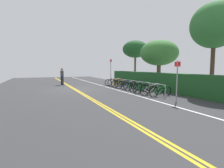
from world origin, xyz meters
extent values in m
cube|color=#353538|center=(0.00, 0.00, -0.03)|extent=(37.15, 12.94, 0.05)
cube|color=gold|center=(0.00, -0.08, 0.00)|extent=(33.43, 0.10, 0.00)
cube|color=gold|center=(0.00, 0.08, 0.00)|extent=(33.43, 0.10, 0.00)
cube|color=white|center=(0.00, 2.95, 0.00)|extent=(33.43, 0.12, 0.00)
cylinder|color=#9EA0A5|center=(-1.36, 3.96, 0.37)|extent=(0.05, 0.05, 0.74)
cylinder|color=#9EA0A5|center=(0.23, 3.96, 0.37)|extent=(0.05, 0.05, 0.74)
cylinder|color=#9EA0A5|center=(1.82, 3.96, 0.37)|extent=(0.05, 0.05, 0.74)
cylinder|color=#9EA0A5|center=(3.40, 3.96, 0.37)|extent=(0.05, 0.05, 0.74)
cylinder|color=#9EA0A5|center=(4.99, 3.96, 0.37)|extent=(0.05, 0.05, 0.74)
cylinder|color=#9EA0A5|center=(6.58, 3.96, 0.37)|extent=(0.05, 0.05, 0.74)
cylinder|color=#9EA0A5|center=(2.61, 3.96, 0.74)|extent=(7.93, 0.04, 0.04)
torus|color=black|center=(-0.67, 4.39, 0.30)|extent=(0.26, 0.64, 0.66)
torus|color=black|center=(-0.97, 3.46, 0.30)|extent=(0.26, 0.64, 0.66)
cylinder|color=white|center=(-0.78, 4.04, 0.38)|extent=(0.21, 0.54, 0.45)
cylinder|color=white|center=(-0.80, 3.98, 0.57)|extent=(0.24, 0.64, 0.07)
cylinder|color=white|center=(-0.88, 3.73, 0.36)|extent=(0.08, 0.16, 0.40)
cylinder|color=white|center=(-0.91, 3.62, 0.23)|extent=(0.14, 0.35, 0.17)
cylinder|color=white|center=(-0.93, 3.56, 0.43)|extent=(0.11, 0.24, 0.28)
cylinder|color=white|center=(-0.68, 4.34, 0.44)|extent=(0.07, 0.14, 0.30)
cube|color=black|center=(-0.90, 3.67, 0.59)|extent=(0.14, 0.21, 0.05)
cylinder|color=white|center=(-0.70, 4.30, 0.64)|extent=(0.45, 0.17, 0.03)
torus|color=black|center=(-0.09, 4.38, 0.35)|extent=(0.11, 0.76, 0.75)
torus|color=black|center=(-0.01, 3.39, 0.35)|extent=(0.11, 0.76, 0.75)
cylinder|color=orange|center=(-0.06, 4.01, 0.44)|extent=(0.08, 0.57, 0.51)
cylinder|color=orange|center=(-0.05, 3.94, 0.66)|extent=(0.09, 0.68, 0.07)
cylinder|color=orange|center=(-0.03, 3.67, 0.42)|extent=(0.05, 0.17, 0.46)
cylinder|color=orange|center=(-0.02, 3.56, 0.27)|extent=(0.06, 0.36, 0.19)
cylinder|color=orange|center=(-0.02, 3.50, 0.50)|extent=(0.06, 0.25, 0.32)
cylinder|color=orange|center=(-0.08, 4.33, 0.51)|extent=(0.05, 0.14, 0.34)
cube|color=black|center=(-0.03, 3.61, 0.67)|extent=(0.10, 0.21, 0.05)
cylinder|color=orange|center=(-0.08, 4.28, 0.73)|extent=(0.46, 0.06, 0.03)
torus|color=black|center=(0.78, 4.42, 0.31)|extent=(0.10, 0.69, 0.68)
torus|color=black|center=(0.72, 3.40, 0.31)|extent=(0.10, 0.69, 0.68)
cylinder|color=orange|center=(0.76, 4.04, 0.39)|extent=(0.07, 0.59, 0.47)
cylinder|color=orange|center=(0.76, 3.97, 0.60)|extent=(0.08, 0.70, 0.07)
cylinder|color=orange|center=(0.74, 3.69, 0.38)|extent=(0.05, 0.17, 0.42)
cylinder|color=orange|center=(0.73, 3.58, 0.24)|extent=(0.06, 0.37, 0.17)
cylinder|color=orange|center=(0.73, 3.51, 0.45)|extent=(0.05, 0.25, 0.29)
cylinder|color=orange|center=(0.78, 4.37, 0.46)|extent=(0.04, 0.14, 0.31)
cube|color=black|center=(0.74, 3.62, 0.61)|extent=(0.09, 0.20, 0.05)
cylinder|color=orange|center=(0.78, 4.32, 0.66)|extent=(0.46, 0.05, 0.03)
torus|color=black|center=(1.48, 4.40, 0.32)|extent=(0.06, 0.70, 0.70)
torus|color=black|center=(1.47, 3.42, 0.32)|extent=(0.06, 0.70, 0.70)
cylinder|color=#1947B7|center=(1.47, 4.03, 0.40)|extent=(0.04, 0.56, 0.48)
cylinder|color=#1947B7|center=(1.47, 3.97, 0.61)|extent=(0.04, 0.67, 0.07)
cylinder|color=#1947B7|center=(1.47, 3.70, 0.38)|extent=(0.04, 0.16, 0.43)
cylinder|color=#1947B7|center=(1.47, 3.60, 0.25)|extent=(0.04, 0.36, 0.18)
cylinder|color=#1947B7|center=(1.47, 3.53, 0.46)|extent=(0.04, 0.24, 0.29)
cylinder|color=#1947B7|center=(1.48, 4.35, 0.47)|extent=(0.04, 0.13, 0.32)
cube|color=black|center=(1.47, 3.64, 0.62)|extent=(0.08, 0.20, 0.05)
cylinder|color=#1947B7|center=(1.48, 4.30, 0.67)|extent=(0.46, 0.03, 0.03)
torus|color=black|center=(2.11, 4.47, 0.32)|extent=(0.23, 0.68, 0.69)
torus|color=black|center=(2.37, 3.47, 0.32)|extent=(0.23, 0.68, 0.69)
cylinder|color=silver|center=(2.21, 4.10, 0.40)|extent=(0.19, 0.58, 0.47)
cylinder|color=silver|center=(2.22, 4.03, 0.61)|extent=(0.22, 0.69, 0.07)
cylinder|color=silver|center=(2.30, 3.76, 0.38)|extent=(0.08, 0.17, 0.43)
cylinder|color=silver|center=(2.33, 3.65, 0.25)|extent=(0.13, 0.37, 0.18)
cylinder|color=silver|center=(2.35, 3.58, 0.45)|extent=(0.10, 0.26, 0.29)
cylinder|color=silver|center=(2.12, 4.42, 0.47)|extent=(0.07, 0.14, 0.31)
cube|color=black|center=(2.32, 3.69, 0.62)|extent=(0.13, 0.21, 0.05)
cylinder|color=silver|center=(2.13, 4.37, 0.67)|extent=(0.45, 0.15, 0.03)
torus|color=black|center=(3.10, 4.51, 0.30)|extent=(0.16, 0.66, 0.66)
torus|color=black|center=(2.94, 3.48, 0.30)|extent=(0.16, 0.66, 0.66)
cylinder|color=#198C38|center=(3.04, 4.13, 0.38)|extent=(0.13, 0.59, 0.45)
cylinder|color=#198C38|center=(3.03, 4.06, 0.57)|extent=(0.14, 0.71, 0.07)
cylinder|color=#198C38|center=(2.98, 3.78, 0.36)|extent=(0.06, 0.17, 0.40)
cylinder|color=#198C38|center=(2.97, 3.66, 0.23)|extent=(0.09, 0.38, 0.17)
cylinder|color=#198C38|center=(2.96, 3.60, 0.43)|extent=(0.07, 0.26, 0.28)
cylinder|color=#198C38|center=(3.09, 4.46, 0.44)|extent=(0.06, 0.14, 0.30)
cube|color=black|center=(2.97, 3.71, 0.59)|extent=(0.11, 0.21, 0.05)
cylinder|color=#198C38|center=(3.08, 4.41, 0.64)|extent=(0.46, 0.10, 0.03)
torus|color=black|center=(3.75, 4.47, 0.33)|extent=(0.07, 0.71, 0.71)
torus|color=black|center=(3.73, 3.51, 0.33)|extent=(0.07, 0.71, 0.71)
cylinder|color=black|center=(3.74, 4.11, 0.41)|extent=(0.05, 0.55, 0.48)
cylinder|color=black|center=(3.74, 4.05, 0.62)|extent=(0.05, 0.65, 0.07)
cylinder|color=black|center=(3.73, 3.79, 0.39)|extent=(0.04, 0.16, 0.43)
cylinder|color=black|center=(3.73, 3.68, 0.25)|extent=(0.04, 0.35, 0.18)
cylinder|color=black|center=(3.73, 3.62, 0.46)|extent=(0.04, 0.24, 0.30)
cylinder|color=black|center=(3.75, 4.42, 0.48)|extent=(0.04, 0.13, 0.32)
cube|color=black|center=(3.73, 3.72, 0.63)|extent=(0.08, 0.20, 0.05)
cylinder|color=black|center=(3.74, 4.37, 0.69)|extent=(0.46, 0.04, 0.03)
torus|color=black|center=(4.41, 4.34, 0.36)|extent=(0.18, 0.77, 0.77)
torus|color=black|center=(4.57, 3.33, 0.36)|extent=(0.18, 0.77, 0.77)
cylinder|color=#198C38|center=(4.47, 3.96, 0.45)|extent=(0.13, 0.59, 0.53)
cylinder|color=#198C38|center=(4.48, 3.90, 0.68)|extent=(0.14, 0.70, 0.07)
cylinder|color=#198C38|center=(4.53, 3.62, 0.43)|extent=(0.06, 0.17, 0.47)
cylinder|color=#198C38|center=(4.54, 3.51, 0.28)|extent=(0.09, 0.37, 0.19)
cylinder|color=#198C38|center=(4.55, 3.44, 0.51)|extent=(0.08, 0.26, 0.32)
cylinder|color=#198C38|center=(4.42, 4.29, 0.53)|extent=(0.06, 0.14, 0.35)
cube|color=black|center=(4.54, 3.55, 0.69)|extent=(0.11, 0.21, 0.05)
cylinder|color=#198C38|center=(4.43, 4.24, 0.74)|extent=(0.46, 0.10, 0.03)
torus|color=black|center=(5.32, 4.46, 0.34)|extent=(0.06, 0.73, 0.73)
torus|color=black|center=(5.33, 3.40, 0.34)|extent=(0.06, 0.73, 0.73)
cylinder|color=white|center=(5.33, 4.06, 0.42)|extent=(0.04, 0.61, 0.50)
cylinder|color=white|center=(5.33, 3.99, 0.64)|extent=(0.04, 0.72, 0.07)
cylinder|color=white|center=(5.33, 3.70, 0.40)|extent=(0.04, 0.17, 0.45)
cylinder|color=white|center=(5.33, 3.58, 0.26)|extent=(0.04, 0.38, 0.18)
cylinder|color=white|center=(5.33, 3.51, 0.48)|extent=(0.04, 0.26, 0.31)
cylinder|color=white|center=(5.32, 4.40, 0.50)|extent=(0.04, 0.14, 0.33)
cube|color=black|center=(5.33, 3.63, 0.65)|extent=(0.08, 0.20, 0.05)
cylinder|color=white|center=(5.32, 4.35, 0.71)|extent=(0.46, 0.03, 0.03)
torus|color=black|center=(6.02, 4.55, 0.30)|extent=(0.08, 0.66, 0.66)
torus|color=black|center=(6.06, 3.56, 0.30)|extent=(0.08, 0.66, 0.66)
cylinder|color=#198C38|center=(6.03, 4.18, 0.38)|extent=(0.06, 0.57, 0.45)
cylinder|color=#198C38|center=(6.04, 4.11, 0.57)|extent=(0.06, 0.67, 0.07)
cylinder|color=#198C38|center=(6.05, 3.84, 0.36)|extent=(0.04, 0.16, 0.40)
cylinder|color=#198C38|center=(6.05, 3.73, 0.23)|extent=(0.05, 0.36, 0.17)
cylinder|color=#198C38|center=(6.05, 3.67, 0.43)|extent=(0.04, 0.25, 0.28)
cylinder|color=#198C38|center=(6.02, 4.50, 0.44)|extent=(0.04, 0.13, 0.30)
cube|color=black|center=(6.05, 3.78, 0.59)|extent=(0.09, 0.20, 0.05)
cylinder|color=#198C38|center=(6.02, 4.45, 0.64)|extent=(0.46, 0.04, 0.03)
cylinder|color=#1E1E2D|center=(-3.29, -0.42, 0.42)|extent=(0.14, 0.14, 0.85)
cylinder|color=#1E1E2D|center=(-3.54, -0.54, 0.42)|extent=(0.14, 0.14, 0.85)
cylinder|color=#3F3F47|center=(-3.42, -0.48, 1.15)|extent=(0.32, 0.32, 0.60)
sphere|color=#8C6647|center=(-3.42, -0.48, 1.59)|extent=(0.23, 0.23, 0.23)
cylinder|color=#3F3F47|center=(-3.23, -0.40, 1.12)|extent=(0.09, 0.09, 0.55)
cylinder|color=#3F3F47|center=(-3.60, -0.57, 1.12)|extent=(0.09, 0.09, 0.55)
cylinder|color=gray|center=(-1.88, 4.11, 1.30)|extent=(0.06, 0.06, 2.60)
cube|color=red|center=(-1.88, 4.11, 2.42)|extent=(0.36, 0.06, 0.24)
cylinder|color=gray|center=(7.76, 3.68, 1.05)|extent=(0.06, 0.06, 2.10)
cube|color=red|center=(7.76, 3.68, 1.92)|extent=(0.36, 0.05, 0.24)
cube|color=#1C4C21|center=(4.11, 6.00, 0.67)|extent=(16.93, 0.83, 1.34)
cylinder|color=brown|center=(-3.59, 7.94, 1.49)|extent=(0.22, 0.22, 2.98)
ellipsoid|color=#1C4C21|center=(-3.59, 7.94, 3.88)|extent=(2.97, 2.97, 1.99)
cylinder|color=brown|center=(1.57, 7.36, 1.01)|extent=(0.35, 0.35, 2.03)
ellipsoid|color=#387533|center=(1.57, 7.36, 3.04)|extent=(3.36, 3.36, 2.26)
cylinder|color=#473323|center=(6.46, 7.84, 1.57)|extent=(0.26, 0.26, 3.13)
ellipsoid|color=#2D6B30|center=(6.46, 7.84, 4.44)|extent=(2.97, 2.97, 2.90)
camera|label=1|loc=(14.52, -2.70, 1.75)|focal=28.17mm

